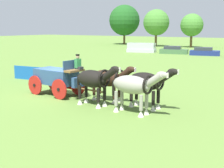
% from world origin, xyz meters
% --- Properties ---
extents(ground_plane, '(220.00, 220.00, 0.00)m').
position_xyz_m(ground_plane, '(0.00, 0.00, 0.00)').
color(ground_plane, olive).
extents(show_wagon, '(5.78, 1.95, 2.67)m').
position_xyz_m(show_wagon, '(0.16, -0.01, 1.14)').
color(show_wagon, '#2D4C7A').
rests_on(show_wagon, ground).
extents(draft_horse_rear_near, '(3.19, 1.11, 2.18)m').
position_xyz_m(draft_horse_rear_near, '(3.77, 0.39, 1.32)').
color(draft_horse_rear_near, '#331E14').
rests_on(draft_horse_rear_near, ground).
extents(draft_horse_rear_off, '(3.00, 1.11, 2.32)m').
position_xyz_m(draft_horse_rear_off, '(3.67, -0.91, 1.43)').
color(draft_horse_rear_off, black).
rests_on(draft_horse_rear_off, ground).
extents(draft_horse_lead_near, '(3.02, 1.10, 2.27)m').
position_xyz_m(draft_horse_lead_near, '(6.36, 0.20, 1.39)').
color(draft_horse_lead_near, black).
rests_on(draft_horse_lead_near, ground).
extents(draft_horse_lead_off, '(3.19, 1.08, 2.28)m').
position_xyz_m(draft_horse_lead_off, '(6.28, -1.09, 1.41)').
color(draft_horse_lead_off, '#9E998E').
rests_on(draft_horse_lead_off, ground).
extents(parked_vehicle_a, '(5.13, 2.93, 1.58)m').
position_xyz_m(parked_vehicle_a, '(-10.95, 32.41, 0.77)').
color(parked_vehicle_a, silver).
rests_on(parked_vehicle_a, ground).
extents(parked_vehicle_b, '(4.70, 2.69, 1.24)m').
position_xyz_m(parked_vehicle_b, '(-5.24, 32.68, 0.54)').
color(parked_vehicle_b, '#477047').
rests_on(parked_vehicle_b, ground).
extents(parked_vehicle_c, '(4.68, 2.75, 1.23)m').
position_xyz_m(parked_vehicle_c, '(-0.23, 32.62, 0.53)').
color(parked_vehicle_c, navy).
rests_on(parked_vehicle_c, ground).
extents(tree_a, '(7.43, 7.43, 9.58)m').
position_xyz_m(tree_a, '(-25.62, 51.17, 5.85)').
color(tree_a, brown).
rests_on(tree_a, ground).
extents(tree_b, '(5.71, 5.71, 8.08)m').
position_xyz_m(tree_b, '(-15.76, 48.33, 5.21)').
color(tree_b, brown).
rests_on(tree_b, ground).
extents(tree_c, '(4.72, 4.72, 7.01)m').
position_xyz_m(tree_c, '(-8.01, 49.10, 4.63)').
color(tree_c, brown).
rests_on(tree_c, ground).
extents(sponsor_banner, '(3.18, 0.47, 1.10)m').
position_xyz_m(sponsor_banner, '(-5.75, 2.92, 0.55)').
color(sponsor_banner, '#1959B2').
rests_on(sponsor_banner, ground).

